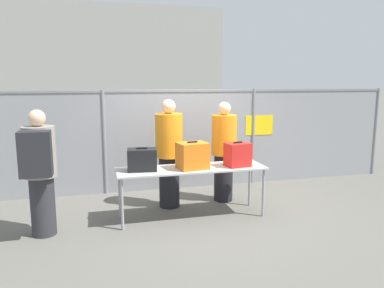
# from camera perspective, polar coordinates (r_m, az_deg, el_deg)

# --- Properties ---
(ground_plane) EXTENTS (120.00, 120.00, 0.00)m
(ground_plane) POSITION_cam_1_polar(r_m,az_deg,el_deg) (6.14, 1.81, -10.43)
(ground_plane) COLOR #605E56
(fence_section) EXTENTS (8.98, 0.07, 1.94)m
(fence_section) POSITION_cam_1_polar(r_m,az_deg,el_deg) (7.29, -1.39, 1.10)
(fence_section) COLOR gray
(fence_section) RESTS_ON ground_plane
(inspection_table) EXTENTS (2.29, 0.65, 0.79)m
(inspection_table) POSITION_cam_1_polar(r_m,az_deg,el_deg) (5.76, -0.05, -4.20)
(inspection_table) COLOR #B2B2AD
(inspection_table) RESTS_ON ground_plane
(suitcase_black) EXTENTS (0.46, 0.33, 0.35)m
(suitcase_black) POSITION_cam_1_polar(r_m,az_deg,el_deg) (5.60, -7.62, -2.38)
(suitcase_black) COLOR black
(suitcase_black) RESTS_ON inspection_table
(suitcase_orange) EXTENTS (0.48, 0.41, 0.42)m
(suitcase_orange) POSITION_cam_1_polar(r_m,az_deg,el_deg) (5.66, 0.06, -1.79)
(suitcase_orange) COLOR orange
(suitcase_orange) RESTS_ON inspection_table
(suitcase_red) EXTENTS (0.40, 0.33, 0.39)m
(suitcase_red) POSITION_cam_1_polar(r_m,az_deg,el_deg) (5.85, 6.96, -1.63)
(suitcase_red) COLOR red
(suitcase_red) RESTS_ON inspection_table
(traveler_hooded) EXTENTS (0.43, 0.66, 1.73)m
(traveler_hooded) POSITION_cam_1_polar(r_m,az_deg,el_deg) (5.38, -22.20, -3.46)
(traveler_hooded) COLOR #2D2D33
(traveler_hooded) RESTS_ON ground_plane
(security_worker_near) EXTENTS (0.45, 0.45, 1.81)m
(security_worker_near) POSITION_cam_1_polar(r_m,az_deg,el_deg) (6.21, -3.53, -1.26)
(security_worker_near) COLOR black
(security_worker_near) RESTS_ON ground_plane
(security_worker_far) EXTENTS (0.43, 0.43, 1.75)m
(security_worker_far) POSITION_cam_1_polar(r_m,az_deg,el_deg) (6.55, 4.86, -0.98)
(security_worker_far) COLOR black
(security_worker_far) RESTS_ON ground_plane
(utility_trailer) EXTENTS (3.26, 2.13, 0.76)m
(utility_trailer) POSITION_cam_1_polar(r_m,az_deg,el_deg) (9.45, 12.06, -0.76)
(utility_trailer) COLOR #4C6B47
(utility_trailer) RESTS_ON ground_plane
(distant_hangar) EXTENTS (14.76, 8.88, 6.62)m
(distant_hangar) POSITION_cam_1_polar(r_m,az_deg,el_deg) (27.92, -13.31, 11.93)
(distant_hangar) COLOR #999993
(distant_hangar) RESTS_ON ground_plane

